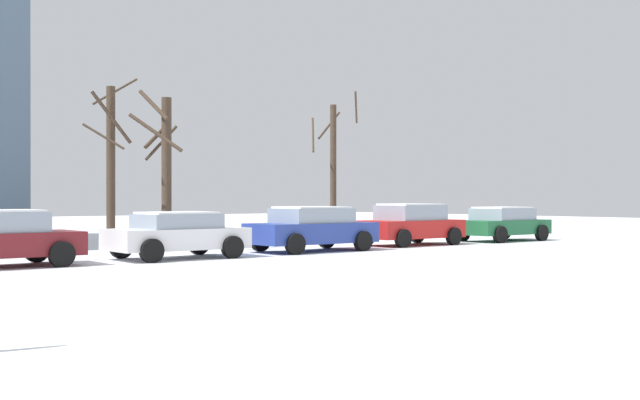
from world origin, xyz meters
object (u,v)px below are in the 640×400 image
at_px(parked_car_blue, 312,228).
at_px(parked_car_green, 502,223).
at_px(parked_car_red, 411,224).
at_px(parked_car_white, 177,234).

bearing_deg(parked_car_blue, parked_car_green, 0.17).
relative_size(parked_car_red, parked_car_green, 1.00).
bearing_deg(parked_car_white, parked_car_blue, -0.15).
height_order(parked_car_blue, parked_car_red, parked_car_red).
height_order(parked_car_white, parked_car_green, parked_car_green).
distance_m(parked_car_red, parked_car_green, 4.84).
distance_m(parked_car_blue, parked_car_red, 4.84).
distance_m(parked_car_white, parked_car_blue, 4.83).
relative_size(parked_car_blue, parked_car_green, 1.06).
bearing_deg(parked_car_green, parked_car_red, 176.13).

